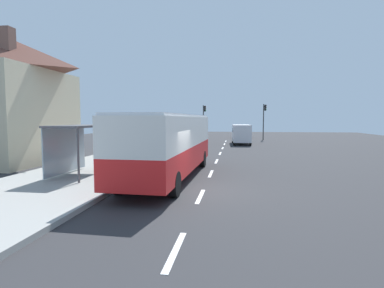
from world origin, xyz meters
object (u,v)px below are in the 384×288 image
white_van (241,133)px  recycling_bin_red (128,162)px  sedan_near (241,133)px  traffic_light_near_side (264,116)px  bus_shelter (75,137)px  bus (170,142)px  recycling_bin_blue (124,164)px  recycling_bin_orange (119,166)px  traffic_light_far_side (204,117)px

white_van → recycling_bin_red: size_ratio=5.56×
sedan_near → traffic_light_near_side: (3.20, -4.37, 2.57)m
bus_shelter → white_van: bearing=69.0°
bus → bus_shelter: 4.75m
bus_shelter → sedan_near: bearing=75.9°
recycling_bin_blue → recycling_bin_red: (0.00, 0.70, 0.00)m
white_van → recycling_bin_orange: bearing=-106.0°
sedan_near → recycling_bin_blue: (-6.50, -33.77, -0.14)m
recycling_bin_red → bus: bearing=-18.4°
bus → recycling_bin_orange: (-2.49, -0.57, -1.19)m
white_van → traffic_light_near_side: bearing=66.9°
recycling_bin_orange → traffic_light_near_side: size_ratio=0.19×
white_van → traffic_light_far_side: (-5.30, 8.55, 1.97)m
white_van → recycling_bin_blue: (-6.40, -21.65, -0.69)m
recycling_bin_orange → bus_shelter: bearing=-177.7°
bus → white_van: 22.13m
white_van → recycling_bin_red: (-6.40, -20.95, -0.69)m
sedan_near → white_van: bearing=-90.5°
white_van → recycling_bin_orange: size_ratio=5.56×
recycling_bin_orange → traffic_light_far_side: traffic_light_far_side is taller
recycling_bin_blue → traffic_light_near_side: 31.08m
bus → recycling_bin_blue: 2.76m
bus → recycling_bin_red: size_ratio=11.67×
traffic_light_far_side → bus_shelter: 31.19m
bus_shelter → recycling_bin_red: bearing=34.0°
recycling_bin_blue → white_van: bearing=73.5°
traffic_light_far_side → recycling_bin_blue: bearing=-92.1°
white_van → recycling_bin_red: white_van is taller
recycling_bin_orange → traffic_light_far_side: bearing=88.0°
bus_shelter → recycling_bin_blue: bearing=19.7°
sedan_near → recycling_bin_orange: size_ratio=4.67×
traffic_light_near_side → traffic_light_far_side: 8.64m
recycling_bin_blue → traffic_light_far_side: bearing=87.9°
recycling_bin_blue → recycling_bin_orange: bearing=-90.0°
recycling_bin_orange → traffic_light_near_side: (9.70, 30.10, 2.71)m
recycling_bin_blue → bus_shelter: bearing=-160.3°
recycling_bin_red → traffic_light_near_side: 30.42m
bus → sedan_near: (4.01, 33.90, -1.05)m
sedan_near → recycling_bin_red: bearing=-101.1°
traffic_light_near_side → traffic_light_far_side: (-8.60, 0.80, -0.05)m
recycling_bin_orange → recycling_bin_blue: 0.70m
bus → recycling_bin_blue: size_ratio=11.67×
bus → recycling_bin_orange: bus is taller
recycling_bin_blue → traffic_light_far_side: (1.10, 30.20, 2.66)m
recycling_bin_orange → traffic_light_near_side: bearing=72.1°
recycling_bin_red → traffic_light_near_side: size_ratio=0.19×
recycling_bin_orange → recycling_bin_red: (0.00, 1.40, 0.00)m
recycling_bin_blue → traffic_light_near_side: (9.70, 29.40, 2.71)m
sedan_near → traffic_light_near_side: bearing=-53.8°
recycling_bin_blue → sedan_near: bearing=79.1°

